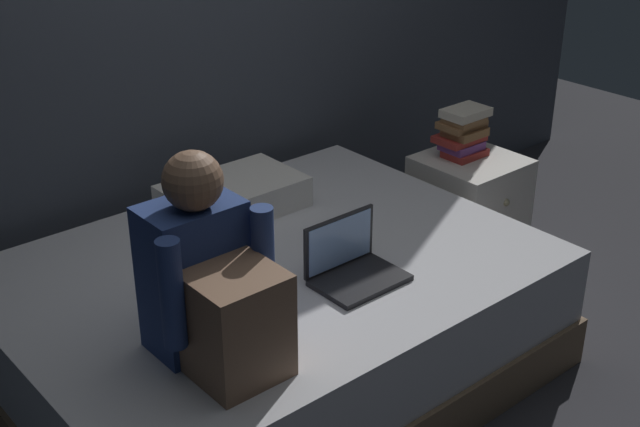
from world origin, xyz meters
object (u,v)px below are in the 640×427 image
at_px(pillow, 233,196).
at_px(book_stack, 463,132).
at_px(laptop, 351,265).
at_px(nightstand, 467,210).
at_px(bed, 271,320).
at_px(person_sitting, 210,284).

distance_m(pillow, book_stack, 1.16).
height_order(laptop, book_stack, book_stack).
xyz_separation_m(nightstand, laptop, (-1.15, -0.42, 0.29)).
distance_m(bed, nightstand, 1.31).
relative_size(pillow, book_stack, 2.34).
distance_m(person_sitting, book_stack, 1.85).
relative_size(bed, nightstand, 3.76).
bearing_deg(pillow, nightstand, -15.33).
distance_m(nightstand, pillow, 1.22).
distance_m(nightstand, book_stack, 0.39).
relative_size(bed, person_sitting, 3.05).
bearing_deg(laptop, nightstand, 20.12).
bearing_deg(laptop, pillow, 89.60).
height_order(bed, person_sitting, person_sitting).
distance_m(person_sitting, pillow, 1.04).
relative_size(nightstand, book_stack, 2.23).
relative_size(nightstand, laptop, 1.66).
relative_size(bed, book_stack, 8.37).
bearing_deg(nightstand, laptop, -159.88).
height_order(nightstand, laptop, laptop).
distance_m(bed, person_sitting, 0.78).
distance_m(nightstand, laptop, 1.26).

